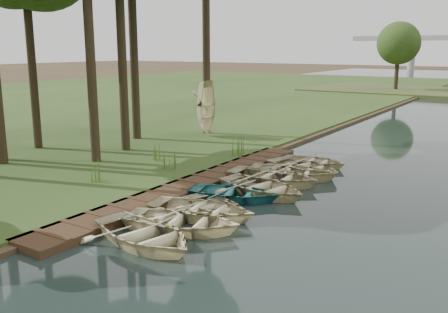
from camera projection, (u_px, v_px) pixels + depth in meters
The scene contains 17 objects.
ground at pixel (225, 195), 19.64m from camera, with size 300.00×300.00×0.00m, color #3D2F1D.
boardwalk at pixel (193, 185), 20.45m from camera, with size 1.60×16.00×0.30m, color #352314.
rowboat_0 at pixel (144, 231), 14.50m from camera, with size 2.76×3.87×0.80m, color beige.
rowboat_1 at pixel (182, 219), 15.59m from camera, with size 2.70×3.78×0.78m, color beige.
rowboat_2 at pixel (201, 207), 16.76m from camera, with size 2.70×3.79×0.78m, color beige.
rowboat_3 at pixel (216, 204), 17.31m from camera, with size 2.18×3.05×0.63m, color beige.
rowboat_4 at pixel (234, 191), 18.75m from camera, with size 2.46×3.44×0.71m, color teal.
rowboat_5 at pixel (262, 185), 19.40m from camera, with size 2.75×3.85×0.80m, color beige.
rowboat_6 at pixel (273, 174), 20.97m from camera, with size 2.86×4.00×0.83m, color beige.
rowboat_7 at pixel (293, 170), 21.79m from camera, with size 2.80×3.93×0.81m, color beige.
rowboat_8 at pixel (303, 165), 22.73m from camera, with size 2.70×3.78×0.78m, color beige.
rowboat_9 at pixel (313, 160), 24.08m from camera, with size 2.27×3.18×0.66m, color beige.
stored_rowboat at pixel (207, 130), 30.93m from camera, with size 2.43×3.41×0.71m, color beige.
reeds_0 at pixel (96, 170), 20.39m from camera, with size 0.60×0.60×0.96m, color #3F661E.
reeds_1 at pixel (156, 151), 24.22m from camera, with size 0.60×0.60×0.89m, color #3F661E.
reeds_2 at pixel (170, 160), 22.49m from camera, with size 0.60×0.60×0.88m, color #3F661E.
reeds_3 at pixel (237, 145), 25.31m from camera, with size 0.60×0.60×1.06m, color #3F661E.
Camera 1 is at (10.17, -15.88, 5.69)m, focal length 40.00 mm.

